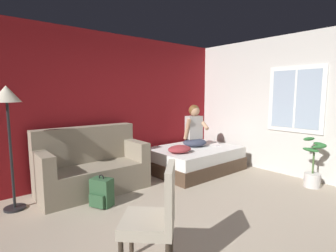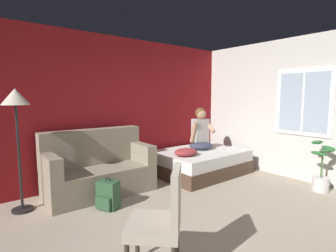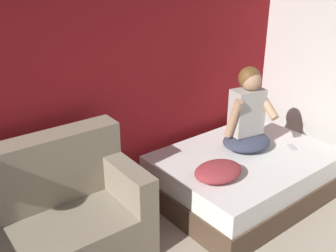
{
  "view_description": "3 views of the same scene",
  "coord_description": "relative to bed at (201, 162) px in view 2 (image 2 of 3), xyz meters",
  "views": [
    {
      "loc": [
        -2.03,
        -1.81,
        1.6
      ],
      "look_at": [
        1.23,
        2.03,
        0.97
      ],
      "focal_mm": 28.0,
      "sensor_mm": 36.0,
      "label": 1
    },
    {
      "loc": [
        -2.03,
        -1.81,
        1.6
      ],
      "look_at": [
        0.67,
        1.53,
        1.11
      ],
      "focal_mm": 28.0,
      "sensor_mm": 36.0,
      "label": 2
    },
    {
      "loc": [
        -1.02,
        -0.41,
        2.36
      ],
      "look_at": [
        0.65,
        1.69,
        1.19
      ],
      "focal_mm": 42.0,
      "sensor_mm": 36.0,
      "label": 3
    }
  ],
  "objects": [
    {
      "name": "side_chair",
      "position": [
        -2.52,
        -1.95,
        0.3
      ],
      "size": [
        0.65,
        0.65,
        0.98
      ],
      "color": "#382D23",
      "rests_on": "ground"
    },
    {
      "name": "wall_back_accent",
      "position": [
        -1.83,
        0.86,
        1.11
      ],
      "size": [
        10.98,
        0.16,
        2.7
      ],
      "primitive_type": "cube",
      "color": "maroon",
      "rests_on": "ground"
    },
    {
      "name": "throw_pillow",
      "position": [
        -0.56,
        -0.15,
        0.31
      ],
      "size": [
        0.5,
        0.38,
        0.14
      ],
      "primitive_type": "ellipsoid",
      "rotation": [
        0.0,
        0.0,
        -0.05
      ],
      "color": "#993338",
      "rests_on": "bed"
    },
    {
      "name": "cell_phone",
      "position": [
        0.5,
        -0.2,
        0.25
      ],
      "size": [
        0.13,
        0.16,
        0.01
      ],
      "primitive_type": "cube",
      "rotation": [
        0.0,
        0.0,
        2.62
      ],
      "color": "#B7B7BC",
      "rests_on": "bed"
    },
    {
      "name": "floor_lamp",
      "position": [
        -3.24,
        0.31,
        1.19
      ],
      "size": [
        0.36,
        0.36,
        1.7
      ],
      "color": "black",
      "rests_on": "ground"
    },
    {
      "name": "ground_plane",
      "position": [
        -1.83,
        -1.89,
        -0.24
      ],
      "size": [
        40.0,
        40.0,
        0.0
      ],
      "primitive_type": "plane",
      "color": "tan"
    },
    {
      "name": "wall_side_with_window",
      "position": [
        1.24,
        -1.89,
        1.12
      ],
      "size": [
        0.19,
        6.75,
        2.7
      ],
      "color": "silver",
      "rests_on": "ground"
    },
    {
      "name": "potted_plant",
      "position": [
        0.83,
        -2.0,
        0.07
      ],
      "size": [
        0.39,
        0.37,
        0.85
      ],
      "color": "silver",
      "rests_on": "ground"
    },
    {
      "name": "couch",
      "position": [
        -2.11,
        0.3,
        0.16
      ],
      "size": [
        1.72,
        0.87,
        1.04
      ],
      "color": "gray",
      "rests_on": "ground"
    },
    {
      "name": "backpack",
      "position": [
        -2.27,
        -0.37,
        -0.04
      ],
      "size": [
        0.32,
        0.35,
        0.46
      ],
      "color": "#2D5133",
      "rests_on": "ground"
    },
    {
      "name": "bed",
      "position": [
        0.0,
        0.0,
        0.0
      ],
      "size": [
        1.82,
        1.34,
        0.48
      ],
      "color": "#4C3828",
      "rests_on": "ground"
    },
    {
      "name": "person_seated",
      "position": [
        0.11,
        0.11,
        0.6
      ],
      "size": [
        0.59,
        0.53,
        0.88
      ],
      "color": "#383D51",
      "rests_on": "bed"
    }
  ]
}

